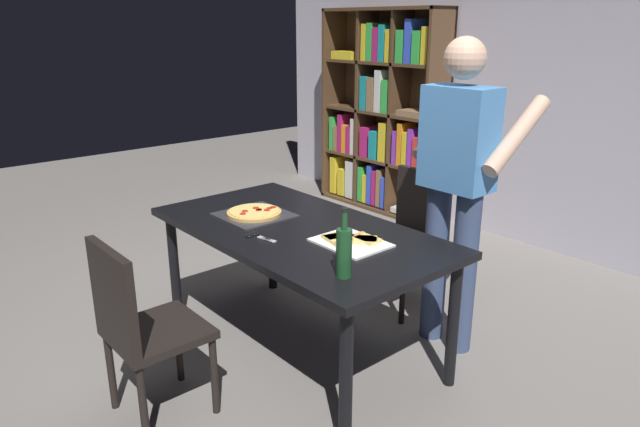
# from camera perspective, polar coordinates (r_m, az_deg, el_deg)

# --- Properties ---
(ground_plane) EXTENTS (12.00, 12.00, 0.00)m
(ground_plane) POSITION_cam_1_polar(r_m,az_deg,el_deg) (3.48, -1.92, -13.13)
(ground_plane) COLOR gray
(back_wall) EXTENTS (6.40, 0.10, 2.80)m
(back_wall) POSITION_cam_1_polar(r_m,az_deg,el_deg) (5.04, 22.10, 12.26)
(back_wall) COLOR #BCB7C6
(back_wall) RESTS_ON ground_plane
(dining_table) EXTENTS (1.71, 0.91, 0.75)m
(dining_table) POSITION_cam_1_polar(r_m,az_deg,el_deg) (3.18, -2.05, -2.65)
(dining_table) COLOR black
(dining_table) RESTS_ON ground_plane
(chair_near_camera) EXTENTS (0.42, 0.42, 0.90)m
(chair_near_camera) POSITION_cam_1_polar(r_m,az_deg,el_deg) (2.81, -17.34, -10.16)
(chair_near_camera) COLOR black
(chair_near_camera) RESTS_ON ground_plane
(chair_far_side) EXTENTS (0.42, 0.42, 0.90)m
(chair_far_side) POSITION_cam_1_polar(r_m,az_deg,el_deg) (3.86, 8.92, -1.66)
(chair_far_side) COLOR black
(chair_far_side) RESTS_ON ground_plane
(bookshelf) EXTENTS (1.40, 0.35, 1.95)m
(bookshelf) POSITION_cam_1_polar(r_m,az_deg,el_deg) (5.85, 6.22, 9.41)
(bookshelf) COLOR #513823
(bookshelf) RESTS_ON ground_plane
(person_serving_pizza) EXTENTS (0.55, 0.54, 1.75)m
(person_serving_pizza) POSITION_cam_1_polar(r_m,az_deg,el_deg) (3.26, 13.37, 3.32)
(person_serving_pizza) COLOR #38476B
(person_serving_pizza) RESTS_ON ground_plane
(pepperoni_pizza_on_tray) EXTENTS (0.37, 0.37, 0.04)m
(pepperoni_pizza_on_tray) POSITION_cam_1_polar(r_m,az_deg,el_deg) (3.37, -6.47, 0.01)
(pepperoni_pizza_on_tray) COLOR #2D2D33
(pepperoni_pizza_on_tray) RESTS_ON dining_table
(pizza_slices_on_towel) EXTENTS (0.36, 0.28, 0.03)m
(pizza_slices_on_towel) POSITION_cam_1_polar(r_m,az_deg,el_deg) (2.94, 3.03, -2.67)
(pizza_slices_on_towel) COLOR white
(pizza_slices_on_towel) RESTS_ON dining_table
(wine_bottle) EXTENTS (0.07, 0.07, 0.32)m
(wine_bottle) POSITION_cam_1_polar(r_m,az_deg,el_deg) (2.52, 2.37, -3.72)
(wine_bottle) COLOR #194723
(wine_bottle) RESTS_ON dining_table
(kitchen_scissors) EXTENTS (0.20, 0.09, 0.01)m
(kitchen_scissors) POSITION_cam_1_polar(r_m,az_deg,el_deg) (3.03, -6.19, -2.23)
(kitchen_scissors) COLOR silver
(kitchen_scissors) RESTS_ON dining_table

